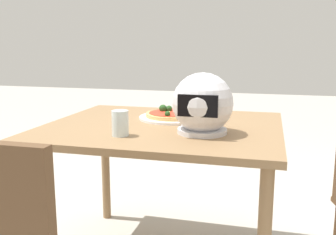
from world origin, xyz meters
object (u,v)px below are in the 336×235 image
Objects in this scene: dining_table at (163,141)px; motorcycle_helmet at (203,105)px; drinking_glass at (120,123)px; pizza at (172,114)px.

dining_table is 4.22× the size of motorcycle_helmet.
drinking_glass reaches higher than dining_table.
drinking_glass reaches higher than pizza.
dining_table is at bearing -32.30° from motorcycle_helmet.
dining_table is 0.18m from pizza.
drinking_glass is (0.11, 0.27, 0.13)m from dining_table.
drinking_glass is (0.32, 0.13, -0.07)m from motorcycle_helmet.
drinking_glass is at bearing 22.64° from motorcycle_helmet.
motorcycle_helmet is at bearing 147.70° from dining_table.
dining_table is 4.03× the size of pizza.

